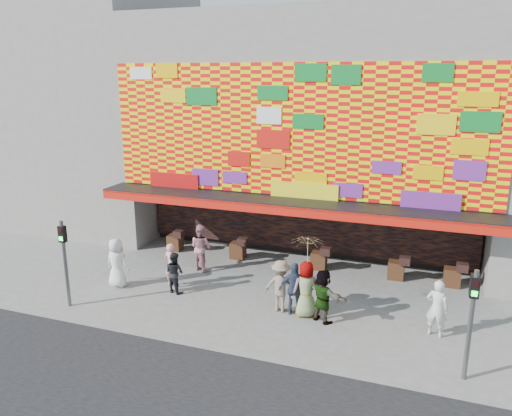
% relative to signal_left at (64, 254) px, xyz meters
% --- Properties ---
extents(ground, '(90.00, 90.00, 0.00)m').
position_rel_signal_left_xyz_m(ground, '(6.20, 1.50, -1.86)').
color(ground, slate).
rests_on(ground, ground).
extents(shop_building, '(15.20, 9.40, 10.00)m').
position_rel_signal_left_xyz_m(shop_building, '(6.20, 9.68, 3.37)').
color(shop_building, gray).
rests_on(shop_building, ground).
extents(neighbor_left, '(11.00, 8.00, 12.00)m').
position_rel_signal_left_xyz_m(neighbor_left, '(-6.80, 9.50, 4.14)').
color(neighbor_left, gray).
rests_on(neighbor_left, ground).
extents(signal_left, '(0.22, 0.20, 3.00)m').
position_rel_signal_left_xyz_m(signal_left, '(0.00, 0.00, 0.00)').
color(signal_left, '#59595B').
rests_on(signal_left, ground).
extents(signal_right, '(0.22, 0.20, 3.00)m').
position_rel_signal_left_xyz_m(signal_right, '(12.40, 0.00, 0.00)').
color(signal_right, '#59595B').
rests_on(signal_right, ground).
extents(ped_a, '(0.93, 0.63, 1.84)m').
position_rel_signal_left_xyz_m(ped_a, '(0.61, 1.93, -0.94)').
color(ped_a, white).
rests_on(ped_a, ground).
extents(ped_b, '(0.67, 0.50, 1.67)m').
position_rel_signal_left_xyz_m(ped_b, '(2.49, 2.60, -1.02)').
color(ped_b, pink).
rests_on(ped_b, ground).
extents(ped_c, '(0.86, 0.75, 1.50)m').
position_rel_signal_left_xyz_m(ped_c, '(2.83, 2.20, -1.11)').
color(ped_c, black).
rests_on(ped_c, ground).
extents(ped_d, '(1.14, 0.65, 1.76)m').
position_rel_signal_left_xyz_m(ped_d, '(6.83, 2.07, -0.98)').
color(ped_d, gray).
rests_on(ped_d, ground).
extents(ped_e, '(1.11, 0.70, 1.76)m').
position_rel_signal_left_xyz_m(ped_e, '(7.32, 2.01, -0.98)').
color(ped_e, '#2D384F').
rests_on(ped_e, ground).
extents(ped_f, '(1.66, 1.23, 1.74)m').
position_rel_signal_left_xyz_m(ped_f, '(8.29, 1.80, -0.99)').
color(ped_f, gray).
rests_on(ped_f, ground).
extents(ped_g, '(1.08, 0.97, 1.86)m').
position_rel_signal_left_xyz_m(ped_g, '(7.70, 1.99, -0.93)').
color(ped_g, gray).
rests_on(ped_g, ground).
extents(ped_h, '(0.73, 0.57, 1.78)m').
position_rel_signal_left_xyz_m(ped_h, '(11.66, 2.08, -0.97)').
color(ped_h, silver).
rests_on(ped_h, ground).
extents(ped_i, '(1.10, 0.98, 1.88)m').
position_rel_signal_left_xyz_m(ped_i, '(2.79, 4.45, -0.92)').
color(ped_i, '#BD7A83').
rests_on(ped_i, ground).
extents(parasol, '(1.38, 1.39, 1.94)m').
position_rel_signal_left_xyz_m(parasol, '(7.70, 1.99, 0.33)').
color(parasol, beige).
rests_on(parasol, ground).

